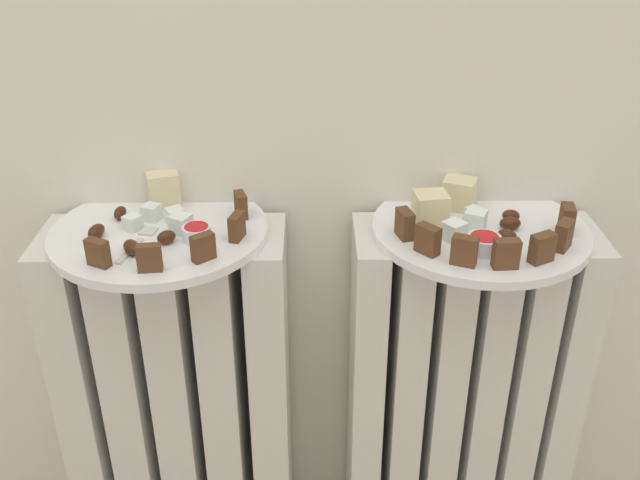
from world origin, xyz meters
The scene contains 37 objects.
radiator_left centered at (-0.21, 0.28, 0.29)m, with size 0.35×0.14×0.58m.
radiator_right centered at (0.21, 0.28, 0.29)m, with size 0.35×0.14×0.58m.
plate_left centered at (-0.21, 0.28, 0.59)m, with size 0.29×0.29×0.01m, color white.
plate_right centered at (0.21, 0.28, 0.59)m, with size 0.29×0.29×0.01m, color white.
dark_cake_slice_left_0 centered at (-0.27, 0.18, 0.61)m, with size 0.03×0.01×0.03m, color #56351E.
dark_cake_slice_left_1 centered at (-0.20, 0.17, 0.61)m, with size 0.03×0.01×0.03m, color #56351E.
dark_cake_slice_left_2 centered at (-0.14, 0.19, 0.61)m, with size 0.03×0.01×0.03m, color #56351E.
dark_cake_slice_left_3 centered at (-0.11, 0.25, 0.61)m, with size 0.03×0.01×0.03m, color #56351E.
dark_cake_slice_left_4 centered at (-0.11, 0.31, 0.61)m, with size 0.03×0.01×0.03m, color #56351E.
marble_cake_slice_left_0 centered at (-0.22, 0.35, 0.62)m, with size 0.04×0.03×0.05m, color beige.
turkish_delight_left_0 centered at (-0.23, 0.30, 0.61)m, with size 0.02×0.02×0.02m, color white.
turkish_delight_left_1 centered at (-0.25, 0.28, 0.61)m, with size 0.02×0.02×0.02m, color white.
turkish_delight_left_2 centered at (-0.19, 0.29, 0.61)m, with size 0.02×0.02×0.02m, color white.
turkish_delight_left_3 centered at (-0.18, 0.27, 0.61)m, with size 0.02×0.02×0.02m, color white.
medjool_date_left_0 centered at (-0.23, 0.21, 0.60)m, with size 0.03×0.02×0.02m, color #3D1E0F.
medjool_date_left_1 centered at (-0.27, 0.31, 0.60)m, with size 0.03×0.01×0.02m, color #3D1E0F.
medjool_date_left_2 centered at (-0.29, 0.25, 0.60)m, with size 0.03×0.02×0.02m, color #3D1E0F.
medjool_date_left_3 centered at (-0.20, 0.24, 0.60)m, with size 0.02×0.02×0.02m, color #3D1E0F.
jam_bowl_left centered at (-0.16, 0.25, 0.61)m, with size 0.04×0.04×0.02m.
dark_cake_slice_right_0 centered at (0.11, 0.25, 0.61)m, with size 0.03×0.02×0.04m, color #56351E.
dark_cake_slice_right_1 centered at (0.13, 0.21, 0.61)m, with size 0.03×0.02×0.04m, color #56351E.
dark_cake_slice_right_2 centered at (0.17, 0.18, 0.61)m, with size 0.03×0.02×0.04m, color #56351E.
dark_cake_slice_right_3 centered at (0.22, 0.17, 0.61)m, with size 0.03×0.02×0.04m, color #56351E.
dark_cake_slice_right_4 centered at (0.27, 0.18, 0.61)m, with size 0.03×0.02×0.04m, color #56351E.
dark_cake_slice_right_5 centered at (0.30, 0.22, 0.61)m, with size 0.03×0.02×0.04m, color #56351E.
dark_cake_slice_right_6 centered at (0.32, 0.26, 0.61)m, with size 0.03×0.02×0.04m, color #56351E.
marble_cake_slice_right_0 centered at (0.15, 0.28, 0.62)m, with size 0.04×0.04×0.05m, color beige.
marble_cake_slice_right_1 centered at (0.19, 0.34, 0.62)m, with size 0.04×0.04×0.04m, color beige.
turkish_delight_right_0 centered at (0.21, 0.30, 0.61)m, with size 0.02×0.02×0.02m, color white.
turkish_delight_right_1 centered at (0.17, 0.24, 0.61)m, with size 0.02×0.02×0.02m, color white.
turkish_delight_right_2 centered at (0.21, 0.27, 0.61)m, with size 0.03×0.03×0.03m, color white.
medjool_date_right_0 centered at (0.25, 0.27, 0.60)m, with size 0.03×0.02×0.02m, color #3D1E0F.
medjool_date_right_1 centered at (0.26, 0.29, 0.60)m, with size 0.02×0.02×0.02m, color #3D1E0F.
medjool_date_right_2 centered at (0.24, 0.24, 0.60)m, with size 0.03×0.02×0.02m, color #3D1E0F.
medjool_date_right_3 centered at (0.15, 0.32, 0.60)m, with size 0.02×0.02×0.02m, color #3D1E0F.
jam_bowl_right centered at (0.20, 0.21, 0.61)m, with size 0.04×0.04×0.02m.
fork centered at (-0.23, 0.24, 0.60)m, with size 0.04×0.10×0.00m.
Camera 1 is at (-0.01, -0.56, 1.03)m, focal length 39.70 mm.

